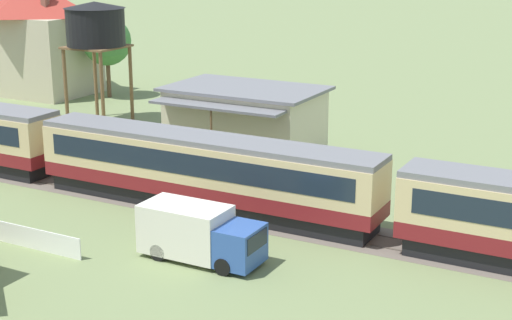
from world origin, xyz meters
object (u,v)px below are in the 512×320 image
object	(u,v)px
station_house_red_roof	(36,35)
water_tower	(95,26)
station_building	(245,122)
delivery_truck_blue	(199,233)
passenger_train	(208,169)
yard_tree_0	(107,41)

from	to	relation	value
station_house_red_roof	water_tower	xyz separation A→B (m)	(13.10, -7.21, 2.25)
station_building	delivery_truck_blue	bearing A→B (deg)	-68.18
passenger_train	station_house_red_roof	world-z (taller)	station_house_red_roof
delivery_truck_blue	station_house_red_roof	bearing A→B (deg)	142.37
passenger_train	delivery_truck_blue	size ratio (longest dim) A/B	18.22
station_building	station_house_red_roof	bearing A→B (deg)	159.26
delivery_truck_blue	yard_tree_0	size ratio (longest dim) A/B	0.78
yard_tree_0	water_tower	bearing A→B (deg)	-55.39
passenger_train	station_house_red_roof	size ratio (longest dim) A/B	9.70
water_tower	delivery_truck_blue	bearing A→B (deg)	-42.18
water_tower	passenger_train	bearing A→B (deg)	-36.25
station_building	yard_tree_0	distance (m)	24.26
water_tower	delivery_truck_blue	size ratio (longest dim) A/B	1.65
delivery_truck_blue	yard_tree_0	xyz separation A→B (m)	(-27.29, 27.93, 3.86)
station_building	station_house_red_roof	xyz separation A→B (m)	(-28.11, 10.65, 2.97)
delivery_truck_blue	yard_tree_0	world-z (taller)	yard_tree_0
station_house_red_roof	delivery_truck_blue	xyz separation A→B (m)	(34.49, -26.59, -4.12)
station_house_red_roof	water_tower	distance (m)	15.12
yard_tree_0	passenger_train	bearing A→B (deg)	-42.25
passenger_train	water_tower	xyz separation A→B (m)	(-18.22, 13.36, 5.38)
passenger_train	delivery_truck_blue	distance (m)	6.87
station_building	station_house_red_roof	size ratio (longest dim) A/B	0.94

